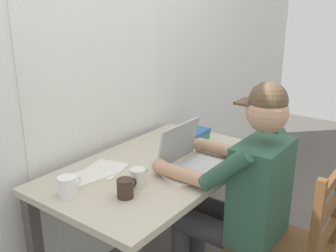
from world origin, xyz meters
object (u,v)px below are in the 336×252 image
Objects in this scene: laptop at (191,158)px; computer_mouse at (229,154)px; coffee_mug_spare at (68,186)px; seated_person at (240,191)px; book_stack_main at (195,136)px; wooden_chair at (291,250)px; desk at (158,182)px; coffee_mug_white at (139,177)px; coffee_mug_dark at (126,188)px.

laptop is 0.27m from computer_mouse.
laptop reaches higher than coffee_mug_spare.
seated_person is 0.30m from computer_mouse.
computer_mouse is at bearing 38.52° from seated_person.
computer_mouse is 0.29m from book_stack_main.
wooden_chair is at bearing -112.36° from book_stack_main.
desk is 11.30× the size of coffee_mug_white.
seated_person reaches higher than wooden_chair.
computer_mouse is 0.91m from coffee_mug_spare.
coffee_mug_white is 0.99× the size of coffee_mug_dark.
desk is 0.75m from wooden_chair.
coffee_mug_white and coffee_mug_dark have the same top height.
desk is at bearing 18.12° from coffee_mug_white.
coffee_mug_white is at bearing 132.98° from seated_person.
seated_person is 11.30× the size of coffee_mug_white.
desk is 0.31m from coffee_mug_white.
laptop is 0.64m from coffee_mug_spare.
desk is 1.00× the size of seated_person.
computer_mouse is at bearing -20.39° from laptop.
book_stack_main is at bearing 9.17° from coffee_mug_dark.
coffee_mug_dark reaches higher than desk.
book_stack_main is (0.08, 0.28, 0.03)m from computer_mouse.
seated_person is 10.40× the size of coffee_mug_spare.
laptop is 2.93× the size of coffee_mug_dark.
seated_person is at bearing -123.48° from book_stack_main.
coffee_mug_white is (-0.25, -0.08, 0.15)m from desk.
coffee_mug_white is at bearing 12.29° from coffee_mug_dark.
coffee_mug_dark is (-0.12, -0.03, -0.00)m from coffee_mug_white.
laptop is at bearing 94.57° from seated_person.
seated_person reaches higher than book_stack_main.
laptop reaches higher than computer_mouse.
coffee_mug_white reaches higher than desk.
desk is at bearing 111.08° from laptop.
coffee_mug_dark is 0.77m from book_stack_main.
computer_mouse is at bearing -17.79° from coffee_mug_white.
coffee_mug_spare reaches higher than coffee_mug_dark.
laptop is 2.95× the size of coffee_mug_white.
seated_person is 0.30m from laptop.
coffee_mug_dark is 0.93× the size of coffee_mug_spare.
seated_person is 6.93× the size of book_stack_main.
wooden_chair is 2.90× the size of laptop.
coffee_mug_spare is at bearing 153.84° from laptop.
wooden_chair reaches higher than coffee_mug_spare.
coffee_mug_dark is at bearing 126.40° from wooden_chair.
laptop is (-0.02, 0.56, 0.34)m from wooden_chair.
desk is 12.63× the size of computer_mouse.
coffee_mug_spare is 0.67× the size of book_stack_main.
computer_mouse is 0.89× the size of coffee_mug_dark.
book_stack_main reaches higher than computer_mouse.
coffee_mug_dark reaches higher than computer_mouse.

